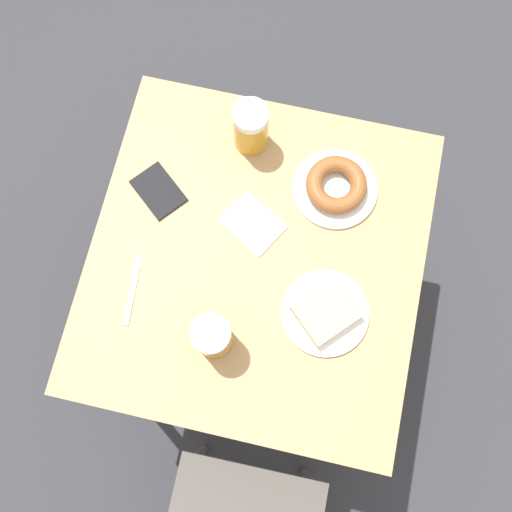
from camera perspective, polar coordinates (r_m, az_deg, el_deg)
The scene contains 9 objects.
ground_plane at distance 2.07m, azimuth -0.00°, elevation -5.30°, with size 8.00×8.00×0.00m, color #333338.
table at distance 1.42m, azimuth -0.00°, elevation -0.97°, with size 0.78×0.82×0.75m.
plate_with_cake at distance 1.31m, azimuth 6.98°, elevation -5.61°, with size 0.20×0.20×0.04m.
plate_with_donut at distance 1.39m, azimuth 8.00°, elevation 6.93°, with size 0.21×0.21×0.05m.
beer_mug_left at distance 1.24m, azimuth -4.37°, elevation -8.04°, with size 0.08×0.08×0.14m.
beer_mug_center at distance 1.38m, azimuth -0.52°, elevation 12.72°, with size 0.08×0.08×0.14m.
napkin_folded at distance 1.36m, azimuth -0.33°, elevation 3.25°, with size 0.17×0.16×0.00m.
fork at distance 1.35m, azimuth -12.23°, elevation -3.34°, with size 0.02×0.17×0.00m.
passport_near_edge at distance 1.41m, azimuth -9.74°, elevation 6.44°, with size 0.15×0.15×0.01m.
Camera 1 is at (-0.07, 0.32, 2.05)m, focal length 40.00 mm.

